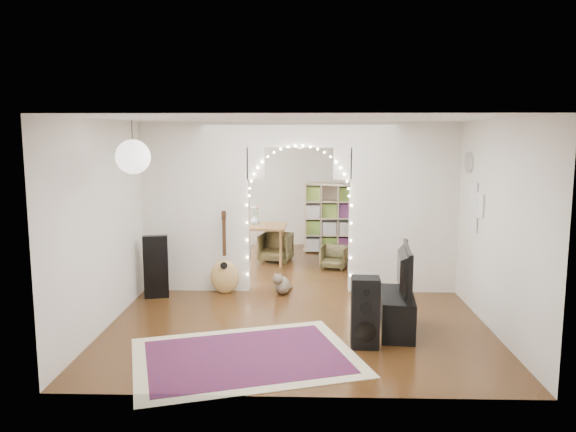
{
  "coord_description": "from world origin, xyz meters",
  "views": [
    {
      "loc": [
        0.08,
        -8.85,
        2.52
      ],
      "look_at": [
        -0.18,
        0.3,
        1.17
      ],
      "focal_mm": 35.0,
      "sensor_mm": 36.0,
      "label": 1
    }
  ],
  "objects_px": {
    "dining_chair_right": "(334,257)",
    "acoustic_guitar": "(225,263)",
    "dining_chair_left": "(276,247)",
    "media_console": "(397,313)",
    "bookcase": "(338,218)",
    "dining_table": "(255,229)",
    "floor_speaker": "(365,313)"
  },
  "relations": [
    {
      "from": "bookcase",
      "to": "dining_table",
      "type": "distance_m",
      "value": 2.0
    },
    {
      "from": "dining_table",
      "to": "dining_chair_right",
      "type": "bearing_deg",
      "value": -12.65
    },
    {
      "from": "floor_speaker",
      "to": "dining_chair_left",
      "type": "height_order",
      "value": "floor_speaker"
    },
    {
      "from": "dining_table",
      "to": "dining_chair_right",
      "type": "distance_m",
      "value": 1.63
    },
    {
      "from": "floor_speaker",
      "to": "dining_chair_right",
      "type": "xyz_separation_m",
      "value": [
        -0.16,
        3.92,
        -0.2
      ]
    },
    {
      "from": "acoustic_guitar",
      "to": "dining_chair_left",
      "type": "height_order",
      "value": "acoustic_guitar"
    },
    {
      "from": "floor_speaker",
      "to": "dining_chair_right",
      "type": "distance_m",
      "value": 3.93
    },
    {
      "from": "dining_chair_left",
      "to": "dining_chair_right",
      "type": "height_order",
      "value": "dining_chair_left"
    },
    {
      "from": "floor_speaker",
      "to": "dining_chair_right",
      "type": "relative_size",
      "value": 1.78
    },
    {
      "from": "dining_chair_right",
      "to": "acoustic_guitar",
      "type": "bearing_deg",
      "value": -122.43
    },
    {
      "from": "acoustic_guitar",
      "to": "floor_speaker",
      "type": "height_order",
      "value": "acoustic_guitar"
    },
    {
      "from": "floor_speaker",
      "to": "media_console",
      "type": "xyz_separation_m",
      "value": [
        0.47,
        0.51,
        -0.17
      ]
    },
    {
      "from": "acoustic_guitar",
      "to": "dining_chair_left",
      "type": "relative_size",
      "value": 1.79
    },
    {
      "from": "dining_chair_left",
      "to": "media_console",
      "type": "bearing_deg",
      "value": -55.19
    },
    {
      "from": "media_console",
      "to": "dining_chair_left",
      "type": "relative_size",
      "value": 1.6
    },
    {
      "from": "bookcase",
      "to": "dining_chair_right",
      "type": "distance_m",
      "value": 1.58
    },
    {
      "from": "floor_speaker",
      "to": "bookcase",
      "type": "relative_size",
      "value": 0.58
    },
    {
      "from": "acoustic_guitar",
      "to": "bookcase",
      "type": "xyz_separation_m",
      "value": [
        1.97,
        3.22,
        0.24
      ]
    },
    {
      "from": "floor_speaker",
      "to": "acoustic_guitar",
      "type": "bearing_deg",
      "value": 134.49
    },
    {
      "from": "bookcase",
      "to": "dining_chair_left",
      "type": "relative_size",
      "value": 2.35
    },
    {
      "from": "bookcase",
      "to": "dining_table",
      "type": "height_order",
      "value": "bookcase"
    },
    {
      "from": "floor_speaker",
      "to": "dining_table",
      "type": "xyz_separation_m",
      "value": [
        -1.67,
        4.31,
        0.26
      ]
    },
    {
      "from": "acoustic_guitar",
      "to": "dining_chair_right",
      "type": "height_order",
      "value": "acoustic_guitar"
    },
    {
      "from": "acoustic_guitar",
      "to": "bookcase",
      "type": "height_order",
      "value": "bookcase"
    },
    {
      "from": "acoustic_guitar",
      "to": "dining_chair_right",
      "type": "relative_size",
      "value": 2.36
    },
    {
      "from": "media_console",
      "to": "dining_table",
      "type": "distance_m",
      "value": 4.38
    },
    {
      "from": "dining_table",
      "to": "dining_chair_right",
      "type": "xyz_separation_m",
      "value": [
        1.51,
        -0.39,
        -0.47
      ]
    },
    {
      "from": "floor_speaker",
      "to": "bookcase",
      "type": "distance_m",
      "value": 5.41
    },
    {
      "from": "media_console",
      "to": "bookcase",
      "type": "xyz_separation_m",
      "value": [
        -0.47,
        4.89,
        0.48
      ]
    },
    {
      "from": "acoustic_guitar",
      "to": "bookcase",
      "type": "relative_size",
      "value": 0.76
    },
    {
      "from": "media_console",
      "to": "dining_chair_left",
      "type": "xyz_separation_m",
      "value": [
        -1.75,
        3.94,
        0.03
      ]
    },
    {
      "from": "dining_chair_left",
      "to": "dining_chair_right",
      "type": "distance_m",
      "value": 1.24
    }
  ]
}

